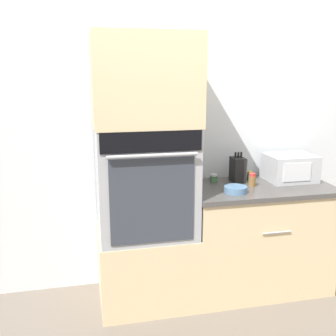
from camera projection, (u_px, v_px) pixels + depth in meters
ground_plane at (201, 314)px, 2.87m from camera, size 12.00×12.00×0.00m
wall_back at (181, 132)px, 3.18m from camera, size 8.00×0.05×2.50m
oven_cabinet_base at (146, 265)px, 3.02m from camera, size 0.71×0.60×0.56m
wall_oven at (145, 180)px, 2.85m from camera, size 0.69×0.64×0.80m
oven_cabinet_upper at (144, 80)px, 2.69m from camera, size 0.71×0.60×0.62m
counter_unit at (257, 236)px, 3.17m from camera, size 1.12×0.63×0.86m
microwave at (290, 168)px, 3.19m from camera, size 0.38×0.31×0.21m
knife_block at (238, 170)px, 3.15m from camera, size 0.10×0.14×0.24m
bowl at (235, 189)px, 2.88m from camera, size 0.17×0.17×0.05m
condiment_jar_near at (252, 180)px, 3.03m from camera, size 0.06×0.06×0.10m
condiment_jar_mid at (249, 175)px, 3.23m from camera, size 0.04×0.04×0.07m
condiment_jar_far at (213, 178)px, 3.16m from camera, size 0.06×0.06×0.06m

